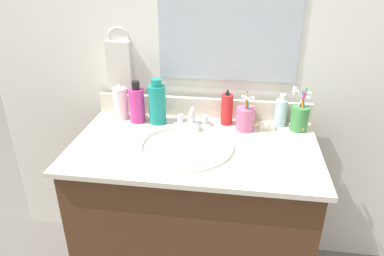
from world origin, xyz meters
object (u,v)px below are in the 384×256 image
object	(u,v)px
hand_towel	(119,65)
soap_bar	(267,126)
bottle_gel_clear	(281,112)
bottle_lotion_white	(121,103)
bottle_spray_red	(227,109)
cup_pink	(246,118)
faucet	(192,120)
bottle_oil_amber	(251,115)
bottle_soap_pink	(137,104)
cup_green	(300,117)
bottle_mouthwash_teal	(157,103)

from	to	relation	value
hand_towel	soap_bar	xyz separation A→B (m)	(0.67, -0.11, -0.21)
bottle_gel_clear	bottle_lotion_white	distance (m)	0.71
bottle_spray_red	bottle_lotion_white	xyz separation A→B (m)	(-0.48, -0.01, 0.00)
cup_pink	bottle_spray_red	bearing A→B (deg)	149.92
cup_pink	soap_bar	distance (m)	0.10
faucet	cup_pink	world-z (taller)	cup_pink
bottle_oil_amber	bottle_lotion_white	xyz separation A→B (m)	(-0.58, -0.03, 0.04)
hand_towel	bottle_lotion_white	xyz separation A→B (m)	(0.02, -0.09, -0.15)
bottle_soap_pink	cup_green	world-z (taller)	cup_green
bottle_mouthwash_teal	bottle_oil_amber	xyz separation A→B (m)	(0.41, 0.06, -0.06)
hand_towel	bottle_oil_amber	distance (m)	0.64
faucet	hand_towel	bearing A→B (deg)	160.75
hand_towel	bottle_spray_red	xyz separation A→B (m)	(0.50, -0.08, -0.15)
bottle_gel_clear	bottle_soap_pink	world-z (taller)	bottle_soap_pink
bottle_mouthwash_teal	cup_green	world-z (taller)	bottle_mouthwash_teal
hand_towel	cup_pink	xyz separation A→B (m)	(0.58, -0.13, -0.17)
faucet	soap_bar	size ratio (longest dim) A/B	2.50
bottle_gel_clear	bottle_oil_amber	distance (m)	0.13
faucet	cup_green	xyz separation A→B (m)	(0.45, 0.02, 0.03)
cup_green	bottle_lotion_white	bearing A→B (deg)	179.24
bottle_lotion_white	cup_pink	world-z (taller)	cup_pink
bottle_soap_pink	cup_pink	world-z (taller)	bottle_soap_pink
cup_green	bottle_spray_red	bearing A→B (deg)	176.87
bottle_oil_amber	cup_green	distance (m)	0.21
faucet	soap_bar	distance (m)	0.32
faucet	bottle_soap_pink	distance (m)	0.25
bottle_spray_red	cup_green	xyz separation A→B (m)	(0.31, -0.02, -0.01)
bottle_soap_pink	soap_bar	xyz separation A→B (m)	(0.57, 0.00, -0.07)
soap_bar	cup_green	bearing A→B (deg)	3.97
bottle_oil_amber	cup_pink	bearing A→B (deg)	-108.64
bottle_gel_clear	bottle_spray_red	size ratio (longest dim) A/B	0.89
hand_towel	soap_bar	world-z (taller)	hand_towel
bottle_gel_clear	soap_bar	distance (m)	0.09
bottle_gel_clear	bottle_mouthwash_teal	world-z (taller)	bottle_mouthwash_teal
bottle_soap_pink	soap_bar	distance (m)	0.57
hand_towel	bottle_mouthwash_teal	distance (m)	0.26
bottle_gel_clear	cup_pink	world-z (taller)	cup_pink
bottle_mouthwash_teal	cup_pink	size ratio (longest dim) A/B	1.18
bottle_oil_amber	bottle_gel_clear	bearing A→B (deg)	-3.34
faucet	bottle_soap_pink	bearing A→B (deg)	177.51
hand_towel	cup_green	distance (m)	0.83
bottle_gel_clear	cup_green	size ratio (longest dim) A/B	0.74
bottle_oil_amber	soap_bar	distance (m)	0.09
bottle_oil_amber	soap_bar	bearing A→B (deg)	-37.64
faucet	soap_bar	xyz separation A→B (m)	(0.32, 0.01, -0.02)
bottle_gel_clear	cup_pink	distance (m)	0.17
bottle_lotion_white	cup_green	world-z (taller)	cup_green
faucet	cup_green	size ratio (longest dim) A/B	0.83
bottle_soap_pink	bottle_spray_red	size ratio (longest dim) A/B	1.16
bottle_mouthwash_teal	bottle_gel_clear	bearing A→B (deg)	5.22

